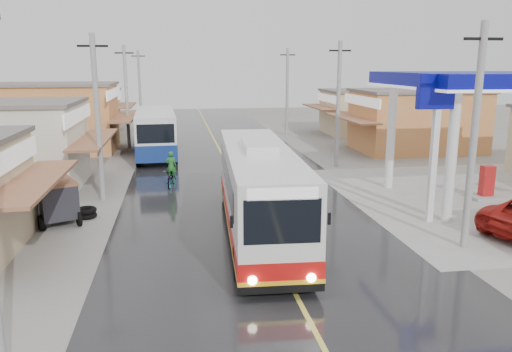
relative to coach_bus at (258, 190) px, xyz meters
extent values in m
plane|color=slate|center=(0.20, -2.64, -1.79)|extent=(120.00, 120.00, 0.00)
cube|color=black|center=(0.20, 12.36, -1.78)|extent=(12.00, 90.00, 0.02)
cube|color=#D8CC4C|center=(0.20, 12.36, -1.76)|extent=(0.15, 90.00, 0.01)
cube|color=gray|center=(13.20, 3.36, -1.77)|extent=(16.00, 16.00, 0.03)
cylinder|color=white|center=(8.20, 6.36, 0.96)|extent=(0.44, 0.44, 5.50)
cylinder|color=white|center=(8.20, 0.36, 0.96)|extent=(0.44, 0.44, 5.50)
cube|color=gray|center=(13.20, 3.36, -1.69)|extent=(4.00, 1.20, 0.20)
cube|color=#B21919|center=(12.00, 3.36, -0.84)|extent=(0.60, 0.45, 1.50)
cube|color=white|center=(7.40, 0.36, 1.21)|extent=(0.25, 0.25, 6.00)
cube|color=#090C84|center=(7.40, 0.36, 3.71)|extent=(1.80, 0.30, 1.40)
cube|color=silver|center=(0.00, -0.07, 0.21)|extent=(3.04, 11.79, 2.87)
cube|color=black|center=(0.00, -0.07, -1.33)|extent=(3.06, 11.82, 0.29)
cube|color=red|center=(0.00, -0.07, -0.84)|extent=(3.08, 11.84, 0.54)
cube|color=yellow|center=(0.00, -0.07, -1.16)|extent=(3.09, 11.85, 0.14)
cube|color=black|center=(0.02, 0.42, 0.52)|extent=(2.95, 9.37, 0.97)
cube|color=black|center=(-0.31, -5.85, 0.62)|extent=(2.14, 0.23, 1.27)
cube|color=black|center=(0.30, 5.71, 0.62)|extent=(2.14, 0.23, 1.07)
cube|color=white|center=(-0.31, -5.85, 1.40)|extent=(1.94, 0.22, 0.34)
cube|color=silver|center=(0.00, -0.07, 1.79)|extent=(1.32, 2.98, 0.29)
cylinder|color=black|center=(-1.28, -4.10, -1.23)|extent=(0.40, 1.09, 1.07)
cylinder|color=black|center=(0.85, -4.21, -1.23)|extent=(0.40, 1.09, 1.07)
cylinder|color=black|center=(-0.88, 3.68, -1.23)|extent=(0.40, 1.09, 1.07)
cylinder|color=black|center=(1.26, 3.57, -1.23)|extent=(0.40, 1.09, 1.07)
sphere|color=#FFF2CC|center=(-1.14, -5.88, -1.04)|extent=(0.29, 0.29, 0.27)
sphere|color=#FFF2CC|center=(0.52, -5.97, -1.04)|extent=(0.29, 0.29, 0.27)
cube|color=black|center=(-1.66, -5.53, 0.57)|extent=(0.08, 0.08, 0.34)
cube|color=black|center=(1.07, -5.68, 0.57)|extent=(0.08, 0.08, 0.34)
cube|color=silver|center=(-4.57, 18.03, 0.15)|extent=(3.01, 9.94, 2.73)
cube|color=navy|center=(-4.57, 18.03, -0.78)|extent=(3.05, 9.98, 1.09)
cube|color=black|center=(-4.57, 18.03, 0.53)|extent=(2.99, 8.30, 0.98)
cube|color=black|center=(-4.38, 13.16, 0.53)|extent=(2.33, 0.21, 1.20)
cylinder|color=black|center=(-5.62, 14.48, -1.22)|extent=(0.37, 1.11, 1.09)
cylinder|color=black|center=(-3.24, 14.58, -1.22)|extent=(0.37, 1.11, 1.09)
cylinder|color=black|center=(-5.90, 21.48, -1.22)|extent=(0.37, 1.11, 1.09)
cylinder|color=black|center=(-3.52, 21.57, -1.22)|extent=(0.37, 1.11, 1.09)
imported|color=black|center=(-3.43, 8.51, -1.30)|extent=(0.96, 1.93, 0.97)
imported|color=#216326|center=(-3.43, 8.30, -0.60)|extent=(0.65, 0.48, 1.61)
cube|color=#26262D|center=(-8.18, 2.79, -0.76)|extent=(2.17, 2.55, 1.41)
cube|color=brown|center=(-8.18, 2.79, 0.00)|extent=(2.25, 2.63, 0.11)
cylinder|color=black|center=(-8.56, 1.79, -1.46)|extent=(0.44, 0.67, 0.65)
cylinder|color=black|center=(-9.19, 3.17, -1.46)|extent=(0.44, 0.67, 0.65)
cylinder|color=black|center=(-7.19, 2.17, -1.46)|extent=(0.39, 0.65, 0.65)
torus|color=black|center=(-7.09, 3.29, -1.67)|extent=(0.90, 0.90, 0.23)
torus|color=black|center=(-7.09, 3.29, -1.44)|extent=(0.90, 0.90, 0.23)
camera|label=1|loc=(-3.05, -18.51, 4.79)|focal=35.00mm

